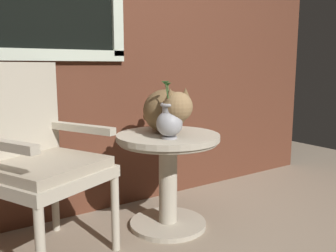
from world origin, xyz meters
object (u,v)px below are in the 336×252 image
(wicker_side_table, at_px, (168,163))
(cat, at_px, (167,110))
(wicker_chair, at_px, (35,153))
(pewter_vase_with_ivy, at_px, (169,121))

(wicker_side_table, bearing_deg, cat, 64.72)
(wicker_chair, xyz_separation_m, cat, (0.77, -0.05, 0.17))
(wicker_side_table, height_order, cat, cat)
(cat, bearing_deg, wicker_side_table, -115.28)
(wicker_chair, distance_m, cat, 0.80)
(wicker_side_table, distance_m, cat, 0.32)
(wicker_chair, distance_m, pewter_vase_with_ivy, 0.73)
(wicker_side_table, distance_m, pewter_vase_with_ivy, 0.31)
(wicker_chair, relative_size, cat, 1.62)
(cat, bearing_deg, pewter_vase_with_ivy, -119.55)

